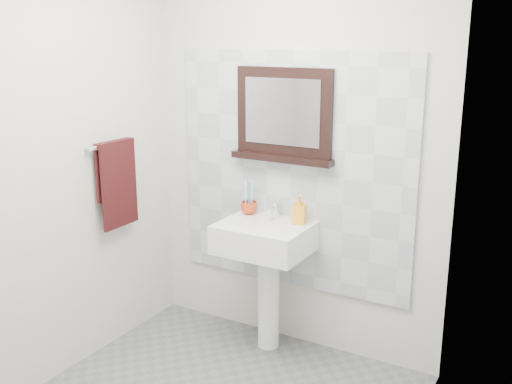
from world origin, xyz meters
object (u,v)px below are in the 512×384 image
toothbrush_cup (249,208)px  framed_mirror (284,117)px  pedestal_sink (265,251)px  soap_dispenser (299,209)px  hand_towel (117,177)px

toothbrush_cup → framed_mirror: 0.64m
pedestal_sink → framed_mirror: bearing=82.8°
soap_dispenser → framed_mirror: (-0.16, 0.08, 0.55)m
pedestal_sink → hand_towel: bearing=-157.6°
pedestal_sink → soap_dispenser: (0.18, 0.11, 0.27)m
pedestal_sink → framed_mirror: 0.84m
pedestal_sink → toothbrush_cup: 0.32m
framed_mirror → hand_towel: size_ratio=1.23×
toothbrush_cup → hand_towel: (-0.68, -0.48, 0.22)m
soap_dispenser → framed_mirror: 0.58m
toothbrush_cup → hand_towel: bearing=-144.9°
pedestal_sink → framed_mirror: size_ratio=1.42×
soap_dispenser → framed_mirror: framed_mirror is taller
framed_mirror → hand_towel: 1.11m
soap_dispenser → framed_mirror: size_ratio=0.26×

